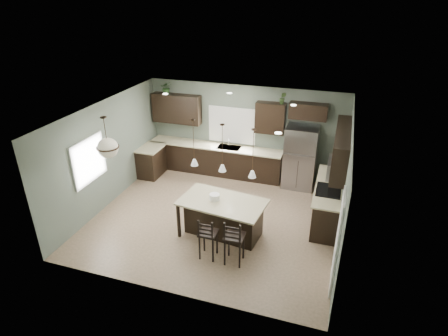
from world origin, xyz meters
TOP-DOWN VIEW (x-y plane):
  - ground at (0.00, 0.00)m, footprint 6.00×6.00m
  - pantry_door at (2.98, -1.55)m, footprint 0.04×0.82m
  - window_back at (-0.40, 2.73)m, footprint 1.35×0.02m
  - window_left at (-2.98, -0.80)m, footprint 0.02×1.10m
  - left_return_cabs at (-2.70, 1.70)m, footprint 0.60×0.90m
  - left_return_countertop at (-2.68, 1.70)m, footprint 0.66×0.96m
  - back_lower_cabs at (-0.85, 2.45)m, footprint 4.20×0.60m
  - back_countertop at (-0.85, 2.43)m, footprint 4.20×0.66m
  - sink_inset at (-0.40, 2.43)m, footprint 0.70×0.45m
  - faucet at (-0.40, 2.40)m, footprint 0.02×0.02m
  - back_upper_left at (-2.15, 2.58)m, footprint 1.55×0.34m
  - back_upper_right at (0.80, 2.58)m, footprint 0.85×0.34m
  - fridge_header at (1.85, 2.58)m, footprint 1.05×0.34m
  - right_lower_cabs at (2.70, 0.87)m, footprint 0.60×2.35m
  - right_countertop at (2.68, 0.87)m, footprint 0.66×2.35m
  - cooktop at (2.68, 0.60)m, footprint 0.58×0.75m
  - wall_oven_front at (2.40, 0.60)m, footprint 0.01×0.72m
  - right_upper_cabs at (2.83, 0.87)m, footprint 0.34×2.35m
  - microwave at (2.78, 0.60)m, footprint 0.40×0.75m
  - refrigerator at (1.77, 2.38)m, footprint 0.90×0.74m
  - kitchen_island at (0.40, -0.64)m, footprint 2.07×1.33m
  - serving_dish at (0.20, -0.62)m, footprint 0.24×0.24m
  - bar_stool_center at (0.36, -1.50)m, footprint 0.39×0.39m
  - bar_stool_right at (0.94, -1.50)m, footprint 0.42×0.42m
  - pendant_left at (-0.29, -0.56)m, footprint 0.17×0.17m
  - pendant_center at (0.40, -0.64)m, footprint 0.17×0.17m
  - pendant_right at (1.10, -0.73)m, footprint 0.17×0.17m
  - chandelier at (-2.23, -0.99)m, footprint 0.51×0.51m
  - plant_back_left at (-2.44, 2.55)m, footprint 0.43×0.41m
  - plant_back_right at (1.12, 2.55)m, footprint 0.19×0.16m
  - room_shell at (0.00, 0.00)m, footprint 6.00×6.00m

SIDE VIEW (x-z plane):
  - ground at x=0.00m, z-range 0.00..0.00m
  - left_return_cabs at x=-2.70m, z-range 0.00..0.90m
  - back_lower_cabs at x=-0.85m, z-range 0.00..0.90m
  - right_lower_cabs at x=2.70m, z-range 0.00..0.90m
  - wall_oven_front at x=2.40m, z-range 0.15..0.75m
  - kitchen_island at x=0.40m, z-range 0.00..0.92m
  - bar_stool_center at x=0.36m, z-range 0.00..1.02m
  - bar_stool_right at x=0.94m, z-range 0.00..1.10m
  - left_return_countertop at x=-2.68m, z-range 0.90..0.94m
  - back_countertop at x=-0.85m, z-range 0.90..0.94m
  - right_countertop at x=2.68m, z-range 0.90..0.94m
  - refrigerator at x=1.77m, z-range 0.00..1.85m
  - sink_inset at x=-0.40m, z-range 0.93..0.94m
  - cooktop at x=2.68m, z-range 0.93..0.95m
  - serving_dish at x=0.20m, z-range 0.92..1.06m
  - pantry_door at x=2.98m, z-range 0.00..2.04m
  - faucet at x=-0.40m, z-range 0.94..1.22m
  - window_back at x=-0.40m, z-range 1.05..2.05m
  - window_left at x=-2.98m, z-range 1.05..2.05m
  - microwave at x=2.78m, z-range 1.35..1.75m
  - room_shell at x=0.00m, z-range -1.30..4.70m
  - back_upper_left at x=-2.15m, z-range 1.50..2.40m
  - back_upper_right at x=0.80m, z-range 1.50..2.40m
  - right_upper_cabs at x=2.83m, z-range 1.50..2.40m
  - fridge_header at x=1.85m, z-range 2.02..2.48m
  - pendant_left at x=-0.29m, z-range 1.70..2.80m
  - pendant_center at x=0.40m, z-range 1.70..2.80m
  - pendant_right at x=1.10m, z-range 1.70..2.80m
  - chandelier at x=-2.23m, z-range 1.81..2.80m
  - plant_back_right at x=1.12m, z-range 2.40..2.74m
  - plant_back_left at x=-2.44m, z-range 2.40..2.78m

